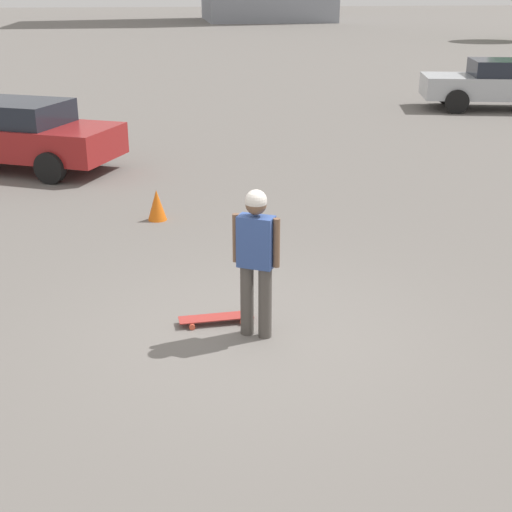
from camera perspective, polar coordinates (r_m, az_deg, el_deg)
name	(u,v)px	position (r m, az deg, el deg)	size (l,w,h in m)	color
ground_plane	(256,335)	(8.12, 0.00, -6.31)	(220.00, 220.00, 0.00)	slate
person	(256,253)	(7.71, 0.00, 0.21)	(0.49, 0.36, 1.70)	#4C4742
skateboard	(216,318)	(8.37, -3.21, -4.97)	(0.88, 0.30, 0.08)	#A5332D
car_parked_near	(15,134)	(16.03, -18.74, 9.25)	(4.76, 3.47, 1.43)	maroon
car_parked_far	(503,83)	(23.88, 19.12, 12.93)	(5.06, 2.85, 1.50)	#ADB2B7
traffic_cone	(157,205)	(12.00, -7.94, 4.07)	(0.32, 0.32, 0.52)	orange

